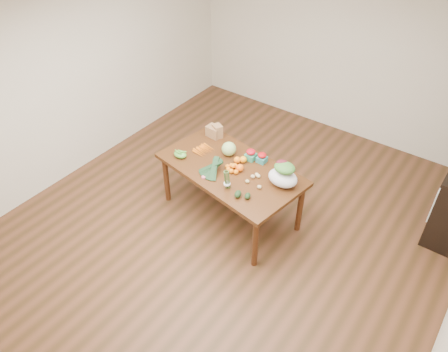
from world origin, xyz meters
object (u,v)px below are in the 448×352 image
Objects in this scene: kale_bunch at (210,169)px; salad_bag at (283,175)px; mandarin_cluster at (233,167)px; cabbage at (229,149)px; dining_table at (231,191)px; asparagus_bundle at (227,179)px; paper_bag at (214,131)px.

salad_bag reaches higher than kale_bunch.
mandarin_cluster is at bearing 61.37° from kale_bunch.
cabbage is 0.98× the size of mandarin_cluster.
salad_bag is at bearing 17.38° from dining_table.
dining_table is 0.43m from mandarin_cluster.
salad_bag is (0.77, 0.33, 0.05)m from kale_bunch.
asparagus_bundle is (0.18, -0.33, 0.50)m from dining_table.
dining_table is 0.83m from salad_bag.
dining_table is 4.99× the size of salad_bag.
dining_table is 6.89× the size of paper_bag.
paper_bag is 1.40× the size of cabbage.
paper_bag is 1.25m from salad_bag.
dining_table is at bearing -172.01° from salad_bag.
kale_bunch is 1.16× the size of salad_bag.
asparagus_bundle is 0.73× the size of salad_bag.
cabbage is 0.44m from kale_bunch.
paper_bag is 0.75m from mandarin_cluster.
paper_bag is 0.79m from kale_bunch.
cabbage is at bearing 133.27° from asparagus_bundle.
dining_table is 9.52× the size of mandarin_cluster.
kale_bunch is 0.32m from asparagus_bundle.
paper_bag is 1.38× the size of mandarin_cluster.
paper_bag is at bearing 144.53° from mandarin_cluster.
salad_bag is (0.82, -0.10, 0.04)m from cabbage.
dining_table is 9.67× the size of cabbage.
paper_bag is (-0.56, 0.41, 0.46)m from dining_table.
asparagus_bundle reaches higher than cabbage.
dining_table is 0.63m from asparagus_bundle.
salad_bag is (0.60, 0.11, 0.09)m from mandarin_cluster.
kale_bunch is 1.60× the size of asparagus_bundle.
salad_bag reaches higher than cabbage.
kale_bunch is at bearing 173.84° from asparagus_bundle.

